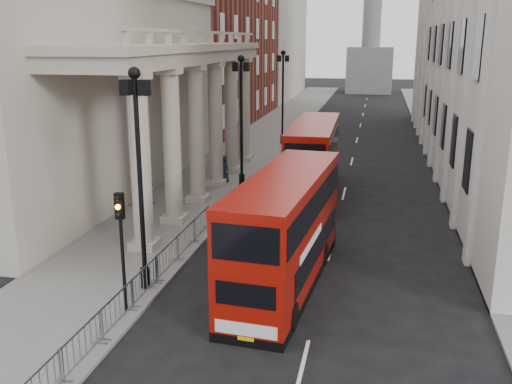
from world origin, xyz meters
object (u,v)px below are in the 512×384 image
lamp_post_mid (241,112)px  pedestrian_b (146,187)px  bus_near (285,228)px  pedestrian_c (223,169)px  bus_far (313,158)px  monument_column (373,0)px  lamp_post_south (139,166)px  traffic_light (121,231)px  pedestrian_a (170,178)px  lamp_post_north (283,91)px

lamp_post_mid → pedestrian_b: bearing=-131.7°
bus_near → pedestrian_c: (-6.49, 14.75, -1.22)m
bus_far → pedestrian_b: bus_far is taller
lamp_post_mid → bus_near: bearing=-70.2°
monument_column → lamp_post_south: monument_column is taller
monument_column → pedestrian_c: bearing=-96.3°
monument_column → bus_far: (-1.91, -72.65, -13.63)m
bus_near → pedestrian_c: size_ratio=5.41×
traffic_light → pedestrian_a: 16.35m
lamp_post_mid → pedestrian_b: lamp_post_mid is taller
lamp_post_south → pedestrian_c: bearing=94.7°
traffic_light → bus_near: bearing=36.6°
lamp_post_north → pedestrian_b: lamp_post_north is taller
traffic_light → pedestrian_a: size_ratio=2.47×
lamp_post_south → bus_far: (4.69, 15.35, -2.56)m
pedestrian_c → pedestrian_b: bearing=-98.0°
pedestrian_a → lamp_post_north: bearing=61.2°
lamp_post_mid → pedestrian_a: lamp_post_mid is taller
lamp_post_mid → traffic_light: bearing=-89.7°
lamp_post_mid → bus_near: lamp_post_mid is taller
lamp_post_north → pedestrian_c: (-1.35, -15.52, -3.83)m
bus_far → monument_column: bearing=87.4°
lamp_post_mid → lamp_post_north: same height
lamp_post_south → lamp_post_north: bearing=90.0°
bus_near → lamp_post_mid: bearing=114.4°
bus_far → pedestrian_c: (-6.04, 1.13, -1.27)m
bus_far → pedestrian_c: 6.27m
traffic_light → pedestrian_b: size_ratio=2.25×
pedestrian_b → traffic_light: bearing=104.3°
monument_column → lamp_post_south: (-6.60, -88.00, -11.07)m
traffic_light → pedestrian_c: size_ratio=2.24×
bus_far → pedestrian_c: bus_far is taller
lamp_post_south → monument_column: bearing=85.7°
monument_column → traffic_light: 91.17m
bus_near → pedestrian_c: bearing=118.4°
lamp_post_north → pedestrian_a: 19.19m
monument_column → bus_near: 87.36m
pedestrian_b → bus_near: bearing=131.1°
lamp_post_north → traffic_light: (0.10, -34.02, -1.80)m
monument_column → traffic_light: size_ratio=12.60×
pedestrian_a → pedestrian_c: pedestrian_c is taller
bus_far → pedestrian_b: size_ratio=5.46×
lamp_post_north → pedestrian_b: size_ratio=4.35×
lamp_post_south → lamp_post_mid: same height
pedestrian_b → lamp_post_north: bearing=-107.1°
bus_near → pedestrian_b: bearing=140.8°
lamp_post_mid → traffic_light: lamp_post_mid is taller
pedestrian_c → traffic_light: bearing=-63.9°
bus_near → pedestrian_a: size_ratio=5.95×
traffic_light → pedestrian_c: (-1.45, 18.49, -2.03)m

